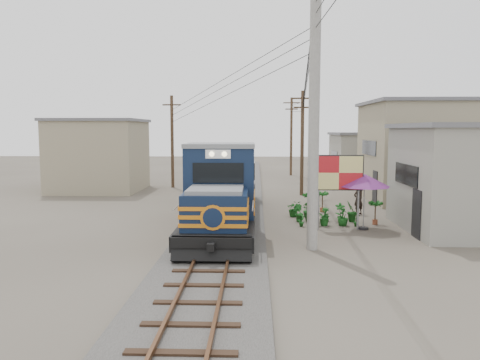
{
  "coord_description": "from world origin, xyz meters",
  "views": [
    {
      "loc": [
        1.43,
        -17.57,
        4.42
      ],
      "look_at": [
        0.71,
        3.04,
        2.2
      ],
      "focal_mm": 35.0,
      "sensor_mm": 36.0,
      "label": 1
    }
  ],
  "objects_px": {
    "market_umbrella": "(365,181)",
    "vendor": "(358,199)",
    "billboard": "(339,175)",
    "locomotive": "(226,188)"
  },
  "relations": [
    {
      "from": "billboard",
      "to": "locomotive",
      "type": "bearing_deg",
      "value": 164.51
    },
    {
      "from": "billboard",
      "to": "market_umbrella",
      "type": "bearing_deg",
      "value": 5.31
    },
    {
      "from": "market_umbrella",
      "to": "billboard",
      "type": "bearing_deg",
      "value": -175.28
    },
    {
      "from": "billboard",
      "to": "vendor",
      "type": "height_order",
      "value": "billboard"
    },
    {
      "from": "vendor",
      "to": "locomotive",
      "type": "bearing_deg",
      "value": -13.48
    },
    {
      "from": "vendor",
      "to": "market_umbrella",
      "type": "bearing_deg",
      "value": 48.72
    },
    {
      "from": "market_umbrella",
      "to": "vendor",
      "type": "height_order",
      "value": "market_umbrella"
    },
    {
      "from": "market_umbrella",
      "to": "vendor",
      "type": "relative_size",
      "value": 1.51
    },
    {
      "from": "locomotive",
      "to": "market_umbrella",
      "type": "bearing_deg",
      "value": -12.36
    },
    {
      "from": "locomotive",
      "to": "market_umbrella",
      "type": "distance_m",
      "value": 6.38
    }
  ]
}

